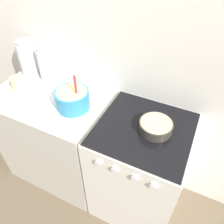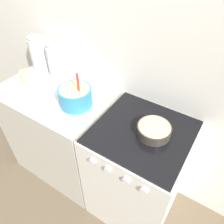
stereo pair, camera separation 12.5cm
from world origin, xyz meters
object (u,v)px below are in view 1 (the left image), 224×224
object	(u,v)px
baking_pan	(156,126)
storage_jar_left	(29,60)
stove	(139,169)
mixing_bowl	(72,98)
tin_can	(16,83)
storage_jar_middle	(47,65)

from	to	relation	value
baking_pan	storage_jar_left	xyz separation A→B (m)	(-1.12, 0.18, 0.09)
stove	storage_jar_left	size ratio (longest dim) A/B	3.26
mixing_bowl	tin_can	world-z (taller)	mixing_bowl
stove	mixing_bowl	xyz separation A→B (m)	(-0.51, -0.02, 0.53)
storage_jar_middle	storage_jar_left	bearing A→B (deg)	180.00
mixing_bowl	baking_pan	size ratio (longest dim) A/B	1.27
storage_jar_middle	tin_can	bearing A→B (deg)	-120.69
mixing_bowl	tin_can	size ratio (longest dim) A/B	2.72
mixing_bowl	storage_jar_middle	xyz separation A→B (m)	(-0.37, 0.22, 0.04)
stove	mixing_bowl	size ratio (longest dim) A/B	3.47
mixing_bowl	tin_can	bearing A→B (deg)	-179.59
mixing_bowl	baking_pan	distance (m)	0.57
storage_jar_middle	mixing_bowl	bearing A→B (deg)	-30.61
baking_pan	storage_jar_middle	xyz separation A→B (m)	(-0.94, 0.18, 0.08)
mixing_bowl	storage_jar_middle	world-z (taller)	storage_jar_middle
mixing_bowl	storage_jar_left	bearing A→B (deg)	158.45
tin_can	stove	bearing A→B (deg)	1.42
stove	baking_pan	world-z (taller)	baking_pan
stove	mixing_bowl	distance (m)	0.73
baking_pan	tin_can	distance (m)	1.07
stove	storage_jar_left	xyz separation A→B (m)	(-1.06, 0.20, 0.57)
baking_pan	storage_jar_left	distance (m)	1.14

